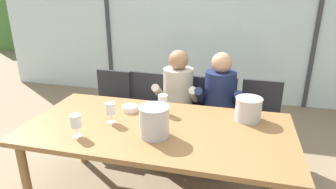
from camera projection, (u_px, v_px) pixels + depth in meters
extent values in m
plane|color=#847056|center=(181.00, 146.00, 3.54)|extent=(14.00, 14.00, 0.00)
cube|color=silver|center=(204.00, 21.00, 4.64)|extent=(7.36, 0.03, 2.60)
cube|color=#38383D|center=(108.00, 18.00, 5.00)|extent=(0.06, 0.06, 2.60)
cube|color=#38383D|center=(318.00, 24.00, 4.25)|extent=(0.06, 0.06, 2.60)
cube|color=#477A38|center=(221.00, 21.00, 8.13)|extent=(13.36, 2.40, 1.81)
cube|color=olive|center=(157.00, 129.00, 2.38)|extent=(2.16, 1.06, 0.04)
cylinder|color=olive|center=(26.00, 181.00, 2.34)|extent=(0.07, 0.07, 0.72)
cylinder|color=olive|center=(81.00, 132.00, 3.12)|extent=(0.07, 0.07, 0.72)
cylinder|color=olive|center=(274.00, 157.00, 2.67)|extent=(0.07, 0.07, 0.72)
cube|color=#232328|center=(108.00, 111.00, 3.42)|extent=(0.46, 0.46, 0.03)
cube|color=#232328|center=(114.00, 88.00, 3.53)|extent=(0.42, 0.06, 0.42)
cylinder|color=#232328|center=(86.00, 133.00, 3.39)|extent=(0.04, 0.04, 0.44)
cylinder|color=#232328|center=(116.00, 138.00, 3.28)|extent=(0.04, 0.04, 0.44)
cylinder|color=#232328|center=(103.00, 120.00, 3.73)|extent=(0.04, 0.04, 0.44)
cylinder|color=#232328|center=(130.00, 124.00, 3.62)|extent=(0.04, 0.04, 0.44)
cube|color=#232328|center=(141.00, 114.00, 3.35)|extent=(0.47, 0.47, 0.03)
cube|color=#232328|center=(147.00, 90.00, 3.45)|extent=(0.42, 0.06, 0.42)
cylinder|color=#232328|center=(119.00, 137.00, 3.31)|extent=(0.04, 0.04, 0.44)
cylinder|color=#232328|center=(151.00, 142.00, 3.21)|extent=(0.04, 0.04, 0.44)
cylinder|color=#232328|center=(133.00, 123.00, 3.65)|extent=(0.04, 0.04, 0.44)
cylinder|color=#232328|center=(162.00, 127.00, 3.54)|extent=(0.04, 0.04, 0.44)
cube|color=#232328|center=(181.00, 117.00, 3.26)|extent=(0.48, 0.48, 0.03)
cube|color=#232328|center=(186.00, 93.00, 3.35)|extent=(0.42, 0.08, 0.42)
cylinder|color=#232328|center=(159.00, 141.00, 3.23)|extent=(0.04, 0.04, 0.44)
cylinder|color=#232328|center=(192.00, 147.00, 3.11)|extent=(0.04, 0.04, 0.44)
cylinder|color=#232328|center=(170.00, 126.00, 3.56)|extent=(0.04, 0.04, 0.44)
cylinder|color=#232328|center=(201.00, 131.00, 3.44)|extent=(0.04, 0.04, 0.44)
cube|color=#232328|center=(217.00, 122.00, 3.15)|extent=(0.49, 0.49, 0.03)
cube|color=#232328|center=(217.00, 96.00, 3.26)|extent=(0.42, 0.09, 0.42)
cylinder|color=#232328|center=(198.00, 148.00, 3.08)|extent=(0.04, 0.04, 0.44)
cylinder|color=#232328|center=(235.00, 151.00, 3.04)|extent=(0.04, 0.04, 0.44)
cylinder|color=#232328|center=(199.00, 132.00, 3.43)|extent=(0.04, 0.04, 0.44)
cylinder|color=#232328|center=(231.00, 133.00, 3.39)|extent=(0.04, 0.04, 0.44)
cube|color=#232328|center=(259.00, 125.00, 3.07)|extent=(0.45, 0.45, 0.03)
cube|color=#232328|center=(261.00, 99.00, 3.17)|extent=(0.42, 0.05, 0.42)
cylinder|color=#232328|center=(238.00, 151.00, 3.03)|extent=(0.04, 0.04, 0.44)
cylinder|color=#232328|center=(276.00, 157.00, 2.93)|extent=(0.04, 0.04, 0.44)
cylinder|color=#232328|center=(240.00, 134.00, 3.37)|extent=(0.04, 0.04, 0.44)
cylinder|color=#232328|center=(274.00, 139.00, 3.27)|extent=(0.04, 0.04, 0.44)
cylinder|color=#B7AD9E|center=(178.00, 92.00, 3.18)|extent=(0.33, 0.33, 0.52)
sphere|color=#936B4C|center=(179.00, 60.00, 3.05)|extent=(0.21, 0.21, 0.21)
cube|color=#47423D|center=(166.00, 121.00, 3.10)|extent=(0.14, 0.40, 0.13)
cube|color=#47423D|center=(183.00, 122.00, 3.07)|extent=(0.14, 0.40, 0.13)
cylinder|color=#47423D|center=(162.00, 151.00, 3.01)|extent=(0.10, 0.10, 0.46)
cylinder|color=#47423D|center=(179.00, 153.00, 2.97)|extent=(0.10, 0.10, 0.46)
cylinder|color=#B7AD9E|center=(158.00, 92.00, 3.09)|extent=(0.09, 0.33, 0.26)
cylinder|color=#B7AD9E|center=(194.00, 95.00, 3.02)|extent=(0.09, 0.33, 0.26)
cylinder|color=#192347|center=(220.00, 95.00, 3.07)|extent=(0.32, 0.32, 0.52)
sphere|color=tan|center=(222.00, 63.00, 2.95)|extent=(0.21, 0.21, 0.21)
cube|color=#47423D|center=(207.00, 125.00, 3.00)|extent=(0.13, 0.40, 0.13)
cube|color=#47423D|center=(225.00, 127.00, 2.96)|extent=(0.13, 0.40, 0.13)
cylinder|color=#47423D|center=(204.00, 156.00, 2.91)|extent=(0.10, 0.10, 0.46)
cylinder|color=#47423D|center=(222.00, 159.00, 2.87)|extent=(0.10, 0.10, 0.46)
cylinder|color=#192347|center=(200.00, 95.00, 3.00)|extent=(0.08, 0.32, 0.26)
cylinder|color=#192347|center=(238.00, 99.00, 2.91)|extent=(0.08, 0.32, 0.26)
cylinder|color=#B7B7BC|center=(154.00, 122.00, 2.18)|extent=(0.22, 0.22, 0.24)
torus|color=silver|center=(154.00, 107.00, 2.14)|extent=(0.23, 0.23, 0.01)
cylinder|color=#B7B7BC|center=(248.00, 109.00, 2.46)|extent=(0.22, 0.22, 0.19)
torus|color=silver|center=(249.00, 99.00, 2.42)|extent=(0.23, 0.23, 0.01)
cylinder|color=silver|center=(130.00, 108.00, 2.65)|extent=(0.14, 0.14, 0.05)
cylinder|color=silver|center=(77.00, 136.00, 2.22)|extent=(0.07, 0.07, 0.00)
cylinder|color=silver|center=(77.00, 131.00, 2.21)|extent=(0.01, 0.01, 0.07)
cylinder|color=silver|center=(76.00, 121.00, 2.18)|extent=(0.08, 0.08, 0.09)
cylinder|color=#E0D184|center=(76.00, 124.00, 2.19)|extent=(0.07, 0.07, 0.04)
cylinder|color=silver|center=(111.00, 122.00, 2.44)|extent=(0.07, 0.07, 0.00)
cylinder|color=silver|center=(111.00, 118.00, 2.43)|extent=(0.01, 0.01, 0.07)
cylinder|color=silver|center=(110.00, 108.00, 2.40)|extent=(0.08, 0.08, 0.09)
cylinder|color=#E0D184|center=(110.00, 111.00, 2.41)|extent=(0.07, 0.07, 0.04)
cylinder|color=silver|center=(163.00, 113.00, 2.61)|extent=(0.07, 0.07, 0.00)
cylinder|color=silver|center=(163.00, 109.00, 2.60)|extent=(0.01, 0.01, 0.07)
cylinder|color=silver|center=(163.00, 100.00, 2.57)|extent=(0.08, 0.08, 0.09)
cylinder|color=#E0D184|center=(163.00, 103.00, 2.58)|extent=(0.07, 0.07, 0.04)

